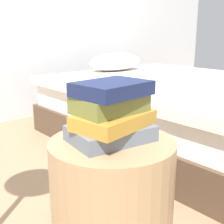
{
  "coord_description": "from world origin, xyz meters",
  "views": [
    {
      "loc": [
        -0.61,
        -0.68,
        0.8
      ],
      "look_at": [
        0.0,
        0.0,
        0.56
      ],
      "focal_mm": 47.99,
      "sensor_mm": 36.0,
      "label": 1
    }
  ],
  "objects_px": {
    "bed": "(185,110)",
    "book_navy": "(112,89)",
    "book_ochre": "(115,120)",
    "book_slate": "(110,133)",
    "book_olive": "(110,104)",
    "side_table": "(112,204)"
  },
  "relations": [
    {
      "from": "book_slate",
      "to": "book_ochre",
      "type": "distance_m",
      "value": 0.05
    },
    {
      "from": "book_olive",
      "to": "book_navy",
      "type": "distance_m",
      "value": 0.05
    },
    {
      "from": "book_olive",
      "to": "book_navy",
      "type": "xyz_separation_m",
      "value": [
        -0.0,
        -0.01,
        0.05
      ]
    },
    {
      "from": "book_slate",
      "to": "side_table",
      "type": "bearing_deg",
      "value": -57.11
    },
    {
      "from": "side_table",
      "to": "book_ochre",
      "type": "distance_m",
      "value": 0.3
    },
    {
      "from": "book_slate",
      "to": "book_ochre",
      "type": "height_order",
      "value": "book_ochre"
    },
    {
      "from": "bed",
      "to": "book_ochre",
      "type": "bearing_deg",
      "value": -154.17
    },
    {
      "from": "side_table",
      "to": "book_slate",
      "type": "distance_m",
      "value": 0.26
    },
    {
      "from": "side_table",
      "to": "book_slate",
      "type": "height_order",
      "value": "book_slate"
    },
    {
      "from": "bed",
      "to": "book_olive",
      "type": "relative_size",
      "value": 9.13
    },
    {
      "from": "bed",
      "to": "book_slate",
      "type": "relative_size",
      "value": 7.93
    },
    {
      "from": "bed",
      "to": "book_navy",
      "type": "bearing_deg",
      "value": -154.57
    },
    {
      "from": "book_slate",
      "to": "book_ochre",
      "type": "relative_size",
      "value": 1.02
    },
    {
      "from": "side_table",
      "to": "book_slate",
      "type": "xyz_separation_m",
      "value": [
        -0.0,
        0.01,
        0.26
      ]
    },
    {
      "from": "side_table",
      "to": "book_ochre",
      "type": "xyz_separation_m",
      "value": [
        0.0,
        -0.01,
        0.3
      ]
    },
    {
      "from": "book_ochre",
      "to": "book_olive",
      "type": "relative_size",
      "value": 1.13
    },
    {
      "from": "side_table",
      "to": "book_olive",
      "type": "distance_m",
      "value": 0.35
    },
    {
      "from": "book_ochre",
      "to": "book_olive",
      "type": "height_order",
      "value": "book_olive"
    },
    {
      "from": "book_slate",
      "to": "book_olive",
      "type": "distance_m",
      "value": 0.1
    },
    {
      "from": "book_navy",
      "to": "book_ochre",
      "type": "bearing_deg",
      "value": -74.9
    },
    {
      "from": "bed",
      "to": "book_olive",
      "type": "height_order",
      "value": "bed"
    },
    {
      "from": "side_table",
      "to": "book_olive",
      "type": "relative_size",
      "value": 2.08
    }
  ]
}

